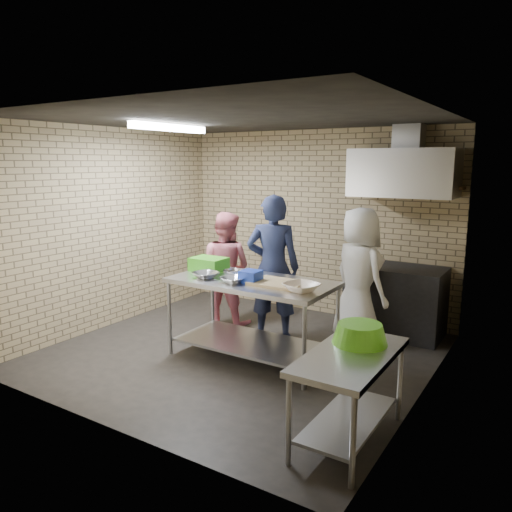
{
  "coord_description": "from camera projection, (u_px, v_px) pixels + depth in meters",
  "views": [
    {
      "loc": [
        3.13,
        -4.61,
        2.23
      ],
      "look_at": [
        0.1,
        0.2,
        1.15
      ],
      "focal_mm": 34.68,
      "sensor_mm": 36.0,
      "label": 1
    }
  ],
  "objects": [
    {
      "name": "floor",
      "position": [
        240.0,
        352.0,
        5.89
      ],
      "size": [
        4.2,
        4.2,
        0.0
      ],
      "primitive_type": "plane",
      "color": "black",
      "rests_on": "ground"
    },
    {
      "name": "ceiling",
      "position": [
        238.0,
        119.0,
        5.38
      ],
      "size": [
        4.2,
        4.2,
        0.0
      ],
      "primitive_type": "plane",
      "rotation": [
        3.14,
        0.0,
        0.0
      ],
      "color": "black",
      "rests_on": "ground"
    },
    {
      "name": "back_wall",
      "position": [
        315.0,
        223.0,
        7.3
      ],
      "size": [
        4.2,
        0.06,
        2.7
      ],
      "primitive_type": "cube",
      "color": "#99845F",
      "rests_on": "ground"
    },
    {
      "name": "front_wall",
      "position": [
        100.0,
        274.0,
        3.97
      ],
      "size": [
        4.2,
        0.06,
        2.7
      ],
      "primitive_type": "cube",
      "color": "#99845F",
      "rests_on": "ground"
    },
    {
      "name": "left_wall",
      "position": [
        112.0,
        228.0,
        6.74
      ],
      "size": [
        0.06,
        4.0,
        2.7
      ],
      "primitive_type": "cube",
      "color": "#99845F",
      "rests_on": "ground"
    },
    {
      "name": "right_wall",
      "position": [
        428.0,
        260.0,
        4.54
      ],
      "size": [
        0.06,
        4.0,
        2.7
      ],
      "primitive_type": "cube",
      "color": "#99845F",
      "rests_on": "ground"
    },
    {
      "name": "prep_table",
      "position": [
        252.0,
        319.0,
        5.65
      ],
      "size": [
        1.85,
        0.93,
        0.93
      ],
      "primitive_type": "cube",
      "color": "silver",
      "rests_on": "floor"
    },
    {
      "name": "side_counter",
      "position": [
        349.0,
        397.0,
        3.96
      ],
      "size": [
        0.6,
        1.2,
        0.75
      ],
      "primitive_type": "cube",
      "color": "silver",
      "rests_on": "floor"
    },
    {
      "name": "stove",
      "position": [
        396.0,
        300.0,
        6.47
      ],
      "size": [
        1.2,
        0.7,
        0.9
      ],
      "primitive_type": "cube",
      "color": "black",
      "rests_on": "floor"
    },
    {
      "name": "range_hood",
      "position": [
        404.0,
        173.0,
        6.2
      ],
      "size": [
        1.3,
        0.6,
        0.6
      ],
      "primitive_type": "cube",
      "color": "silver",
      "rests_on": "back_wall"
    },
    {
      "name": "hood_duct",
      "position": [
        409.0,
        137.0,
        6.24
      ],
      "size": [
        0.35,
        0.3,
        0.3
      ],
      "primitive_type": "cube",
      "color": "#A5A8AD",
      "rests_on": "back_wall"
    },
    {
      "name": "wall_shelf",
      "position": [
        431.0,
        187.0,
        6.24
      ],
      "size": [
        0.8,
        0.2,
        0.04
      ],
      "primitive_type": "cube",
      "color": "#3F2B19",
      "rests_on": "back_wall"
    },
    {
      "name": "fluorescent_fixture",
      "position": [
        170.0,
        128.0,
        5.92
      ],
      "size": [
        0.1,
        1.25,
        0.08
      ],
      "primitive_type": "cube",
      "color": "white",
      "rests_on": "ceiling"
    },
    {
      "name": "green_crate",
      "position": [
        209.0,
        264.0,
        6.01
      ],
      "size": [
        0.41,
        0.31,
        0.16
      ],
      "primitive_type": "cube",
      "color": "green",
      "rests_on": "prep_table"
    },
    {
      "name": "blue_tub",
      "position": [
        251.0,
        276.0,
        5.44
      ],
      "size": [
        0.21,
        0.21,
        0.13
      ],
      "primitive_type": "cube",
      "color": "#1836B8",
      "rests_on": "prep_table"
    },
    {
      "name": "cutting_board",
      "position": [
        278.0,
        283.0,
        5.36
      ],
      "size": [
        0.57,
        0.43,
        0.03
      ],
      "primitive_type": "cube",
      "color": "tan",
      "rests_on": "prep_table"
    },
    {
      "name": "mixing_bowl_a",
      "position": [
        206.0,
        275.0,
        5.65
      ],
      "size": [
        0.36,
        0.36,
        0.07
      ],
      "primitive_type": "imported",
      "rotation": [
        0.0,
        0.0,
        -0.29
      ],
      "color": "#B5B7BC",
      "rests_on": "prep_table"
    },
    {
      "name": "mixing_bowl_b",
      "position": [
        232.0,
        273.0,
        5.75
      ],
      "size": [
        0.27,
        0.27,
        0.07
      ],
      "primitive_type": "imported",
      "rotation": [
        0.0,
        0.0,
        -0.29
      ],
      "color": "#ABAEB2",
      "rests_on": "prep_table"
    },
    {
      "name": "mixing_bowl_c",
      "position": [
        233.0,
        280.0,
        5.42
      ],
      "size": [
        0.33,
        0.33,
        0.07
      ],
      "primitive_type": "imported",
      "rotation": [
        0.0,
        0.0,
        -0.29
      ],
      "color": "silver",
      "rests_on": "prep_table"
    },
    {
      "name": "ceramic_bowl",
      "position": [
        301.0,
        287.0,
        5.06
      ],
      "size": [
        0.44,
        0.44,
        0.09
      ],
      "primitive_type": "imported",
      "rotation": [
        0.0,
        0.0,
        -0.29
      ],
      "color": "beige",
      "rests_on": "prep_table"
    },
    {
      "name": "green_basin",
      "position": [
        360.0,
        333.0,
        4.09
      ],
      "size": [
        0.46,
        0.46,
        0.17
      ],
      "primitive_type": null,
      "color": "#59C626",
      "rests_on": "side_counter"
    },
    {
      "name": "bottle_red",
      "position": [
        411.0,
        178.0,
        6.35
      ],
      "size": [
        0.07,
        0.07,
        0.18
      ],
      "primitive_type": "cylinder",
      "color": "#B22619",
      "rests_on": "wall_shelf"
    },
    {
      "name": "bottle_green",
      "position": [
        444.0,
        180.0,
        6.14
      ],
      "size": [
        0.06,
        0.06,
        0.15
      ],
      "primitive_type": "cylinder",
      "color": "green",
      "rests_on": "wall_shelf"
    },
    {
      "name": "man_navy",
      "position": [
        273.0,
        268.0,
        6.23
      ],
      "size": [
        0.79,
        0.67,
        1.85
      ],
      "primitive_type": "imported",
      "rotation": [
        0.0,
        0.0,
        3.54
      ],
      "color": "#151936",
      "rests_on": "floor"
    },
    {
      "name": "woman_pink",
      "position": [
        225.0,
        268.0,
        6.83
      ],
      "size": [
        0.82,
        0.67,
        1.57
      ],
      "primitive_type": "imported",
      "rotation": [
        0.0,
        0.0,
        3.25
      ],
      "color": "#DE7685",
      "rests_on": "floor"
    },
    {
      "name": "woman_white",
      "position": [
        359.0,
        276.0,
        6.08
      ],
      "size": [
        0.99,
        0.89,
        1.7
      ],
      "primitive_type": "imported",
      "rotation": [
        0.0,
        0.0,
        2.6
      ],
      "color": "white",
      "rests_on": "floor"
    }
  ]
}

